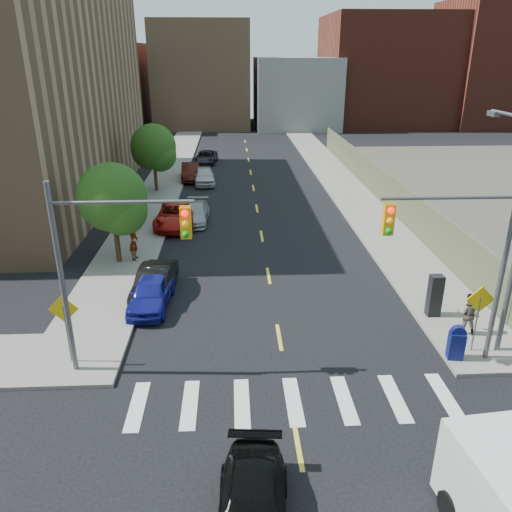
{
  "coord_description": "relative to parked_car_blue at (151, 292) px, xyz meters",
  "views": [
    {
      "loc": [
        -1.78,
        -9.32,
        10.66
      ],
      "look_at": [
        -0.75,
        11.83,
        2.0
      ],
      "focal_mm": 35.0,
      "sensor_mm": 36.0,
      "label": 1
    }
  ],
  "objects": [
    {
      "name": "ground",
      "position": [
        5.5,
        -10.93,
        -0.7
      ],
      "size": [
        160.0,
        160.0,
        0.0
      ],
      "primitive_type": "plane",
      "color": "black",
      "rests_on": "ground"
    },
    {
      "name": "sidewalk_nw",
      "position": [
        -2.25,
        30.57,
        -0.62
      ],
      "size": [
        3.5,
        73.0,
        0.15
      ],
      "primitive_type": "cube",
      "color": "gray",
      "rests_on": "ground"
    },
    {
      "name": "sidewalk_ne",
      "position": [
        13.25,
        30.57,
        -0.62
      ],
      "size": [
        3.5,
        73.0,
        0.15
      ],
      "primitive_type": "cube",
      "color": "gray",
      "rests_on": "ground"
    },
    {
      "name": "fence_north",
      "position": [
        15.1,
        17.07,
        0.55
      ],
      "size": [
        0.12,
        44.0,
        2.5
      ],
      "primitive_type": "cube",
      "color": "#666748",
      "rests_on": "ground"
    },
    {
      "name": "bg_bldg_west",
      "position": [
        -16.5,
        59.07,
        5.3
      ],
      "size": [
        14.0,
        18.0,
        12.0
      ],
      "primitive_type": "cube",
      "color": "#592319",
      "rests_on": "ground"
    },
    {
      "name": "bg_bldg_midwest",
      "position": [
        -0.5,
        61.07,
        6.8
      ],
      "size": [
        14.0,
        16.0,
        15.0
      ],
      "primitive_type": "cube",
      "color": "#8C6B4C",
      "rests_on": "ground"
    },
    {
      "name": "bg_bldg_center",
      "position": [
        13.5,
        59.07,
        4.3
      ],
      "size": [
        12.0,
        16.0,
        10.0
      ],
      "primitive_type": "cube",
      "color": "gray",
      "rests_on": "ground"
    },
    {
      "name": "bg_bldg_east",
      "position": [
        27.5,
        61.07,
        7.3
      ],
      "size": [
        18.0,
        18.0,
        16.0
      ],
      "primitive_type": "cube",
      "color": "#592319",
      "rests_on": "ground"
    },
    {
      "name": "bg_bldg_fareast",
      "position": [
        43.5,
        59.07,
        8.3
      ],
      "size": [
        14.0,
        16.0,
        18.0
      ],
      "primitive_type": "cube",
      "color": "#592319",
      "rests_on": "ground"
    },
    {
      "name": "signal_nw",
      "position": [
        -0.48,
        -4.93,
        3.83
      ],
      "size": [
        4.59,
        0.3,
        7.0
      ],
      "color": "#59595E",
      "rests_on": "ground"
    },
    {
      "name": "signal_ne",
      "position": [
        11.48,
        -4.93,
        3.83
      ],
      "size": [
        4.59,
        0.3,
        7.0
      ],
      "color": "#59595E",
      "rests_on": "ground"
    },
    {
      "name": "warn_sign_nw",
      "position": [
        -2.3,
        -4.43,
        1.3
      ],
      "size": [
        1.06,
        0.06,
        2.83
      ],
      "color": "#59595E",
      "rests_on": "ground"
    },
    {
      "name": "warn_sign_ne",
      "position": [
        12.7,
        -4.43,
        1.3
      ],
      "size": [
        1.06,
        0.06,
        2.83
      ],
      "color": "#59595E",
      "rests_on": "ground"
    },
    {
      "name": "warn_sign_midwest",
      "position": [
        -2.3,
        9.07,
        1.3
      ],
      "size": [
        1.06,
        0.06,
        2.83
      ],
      "color": "#59595E",
      "rests_on": "ground"
    },
    {
      "name": "tree_west_near",
      "position": [
        -2.5,
        5.11,
        2.78
      ],
      "size": [
        3.66,
        3.64,
        5.52
      ],
      "color": "#332114",
      "rests_on": "ground"
    },
    {
      "name": "tree_west_far",
      "position": [
        -2.5,
        20.11,
        2.78
      ],
      "size": [
        3.66,
        3.64,
        5.52
      ],
      "color": "#332114",
      "rests_on": "ground"
    },
    {
      "name": "parked_car_blue",
      "position": [
        0.0,
        0.0,
        0.0
      ],
      "size": [
        1.9,
        4.2,
        1.4
      ],
      "primitive_type": "imported",
      "rotation": [
        0.0,
        0.0,
        -0.06
      ],
      "color": "navy",
      "rests_on": "ground"
    },
    {
      "name": "parked_car_black",
      "position": [
        0.0,
        1.03,
        -0.0
      ],
      "size": [
        1.87,
        4.36,
        1.4
      ],
      "primitive_type": "imported",
      "rotation": [
        0.0,
        0.0,
        -0.09
      ],
      "color": "black",
      "rests_on": "ground"
    },
    {
      "name": "parked_car_red",
      "position": [
        0.0,
        11.36,
        0.05
      ],
      "size": [
        2.66,
        5.48,
        1.5
      ],
      "primitive_type": "imported",
      "rotation": [
        0.0,
        0.0,
        -0.03
      ],
      "color": "#A71910",
      "rests_on": "ground"
    },
    {
      "name": "parked_car_silver",
      "position": [
        1.17,
        12.08,
        -0.07
      ],
      "size": [
        1.97,
        4.43,
        1.26
      ],
      "primitive_type": "imported",
      "rotation": [
        0.0,
        0.0,
        -0.05
      ],
      "color": "#A3A6AA",
      "rests_on": "ground"
    },
    {
      "name": "parked_car_white",
      "position": [
        1.3,
        22.64,
        0.04
      ],
      "size": [
        2.1,
        4.48,
        1.48
      ],
      "primitive_type": "imported",
      "rotation": [
        0.0,
        0.0,
        0.08
      ],
      "color": "silver",
      "rests_on": "ground"
    },
    {
      "name": "parked_car_maroon",
      "position": [
        0.0,
        24.22,
        0.04
      ],
      "size": [
        1.84,
        4.56,
        1.47
      ],
      "primitive_type": "imported",
      "rotation": [
        0.0,
        0.0,
        0.06
      ],
      "color": "#38110B",
      "rests_on": "ground"
    },
    {
      "name": "parked_car_grey",
      "position": [
        1.02,
        31.49,
        -0.07
      ],
      "size": [
        2.53,
        4.7,
        1.25
      ],
      "primitive_type": "imported",
      "rotation": [
        0.0,
        0.0,
        -0.1
      ],
      "color": "black",
      "rests_on": "ground"
    },
    {
      "name": "black_sedan",
      "position": [
        4.04,
        -11.66,
        -0.08
      ],
      "size": [
        2.09,
        4.41,
        1.24
      ],
      "primitive_type": "imported",
      "rotation": [
        0.0,
        0.0,
        -0.08
      ],
      "color": "black",
      "rests_on": "ground"
    },
    {
      "name": "mailbox",
      "position": [
        11.82,
        -4.93,
        0.11
      ],
      "size": [
        0.61,
        0.5,
        1.36
      ],
      "rotation": [
        0.0,
        0.0,
        -0.15
      ],
      "color": "#0F1558",
      "rests_on": "sidewalk_ne"
    },
    {
      "name": "payphone",
      "position": [
        12.25,
        -1.65,
        0.38
      ],
      "size": [
        0.56,
        0.46,
        1.85
      ],
      "primitive_type": "cube",
      "rotation": [
        0.0,
        0.0,
        0.02
      ],
      "color": "black",
      "rests_on": "sidewalk_ne"
    },
    {
      "name": "pedestrian_west",
      "position": [
        -1.68,
        5.31,
        0.42
      ],
      "size": [
        0.52,
        0.74,
        1.94
      ],
      "primitive_type": "imported",
      "rotation": [
        0.0,
        0.0,
        1.48
      ],
      "color": "gray",
      "rests_on": "sidewalk_nw"
    },
    {
      "name": "pedestrian_east",
      "position": [
        13.01,
        -3.13,
        0.31
      ],
      "size": [
        1.01,
        0.89,
        1.73
      ],
      "primitive_type": "imported",
      "rotation": [
        0.0,
        0.0,
        2.81
      ],
      "color": "gray",
      "rests_on": "sidewalk_ne"
    }
  ]
}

